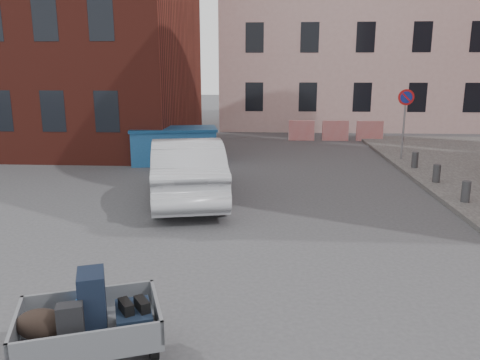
{
  "coord_description": "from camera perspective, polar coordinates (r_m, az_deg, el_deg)",
  "views": [
    {
      "loc": [
        0.89,
        -8.67,
        3.46
      ],
      "look_at": [
        0.26,
        1.33,
        1.1
      ],
      "focal_mm": 35.0,
      "sensor_mm": 36.0,
      "label": 1
    }
  ],
  "objects": [
    {
      "name": "trailer",
      "position": [
        5.94,
        -18.01,
        -16.12
      ],
      "size": [
        1.88,
        1.98,
        1.2
      ],
      "rotation": [
        0.0,
        0.0,
        0.35
      ],
      "color": "black",
      "rests_on": "ground"
    },
    {
      "name": "building_pink",
      "position": [
        31.29,
        13.8,
        19.37
      ],
      "size": [
        16.0,
        8.0,
        14.0
      ],
      "primitive_type": "cube",
      "color": "#C29B95",
      "rests_on": "ground"
    },
    {
      "name": "barriers",
      "position": [
        24.08,
        11.57,
        5.91
      ],
      "size": [
        4.7,
        0.18,
        1.0
      ],
      "color": "red",
      "rests_on": "ground"
    },
    {
      "name": "bollards",
      "position": [
        13.46,
        25.83,
        -1.27
      ],
      "size": [
        0.22,
        9.02,
        0.55
      ],
      "color": "#3A3A3D",
      "rests_on": "sidewalk"
    },
    {
      "name": "silver_car",
      "position": [
        12.76,
        -6.46,
        1.36
      ],
      "size": [
        2.85,
        5.42,
        1.7
      ],
      "primitive_type": "imported",
      "rotation": [
        0.0,
        0.0,
        3.36
      ],
      "color": "#AEAFB5",
      "rests_on": "ground"
    },
    {
      "name": "dumpster",
      "position": [
        17.98,
        -8.03,
        4.21
      ],
      "size": [
        3.47,
        2.24,
        1.35
      ],
      "rotation": [
        0.0,
        0.0,
        0.19
      ],
      "color": "#1D558E",
      "rests_on": "ground"
    },
    {
      "name": "ground",
      "position": [
        9.38,
        -2.11,
        -8.41
      ],
      "size": [
        120.0,
        120.0,
        0.0
      ],
      "primitive_type": "plane",
      "color": "#38383A",
      "rests_on": "ground"
    },
    {
      "name": "no_parking_sign",
      "position": [
        18.92,
        19.49,
        8.11
      ],
      "size": [
        0.6,
        0.09,
        2.65
      ],
      "color": "gray",
      "rests_on": "sidewalk"
    }
  ]
}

